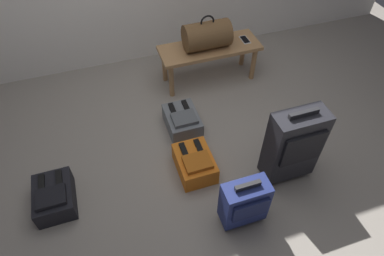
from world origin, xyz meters
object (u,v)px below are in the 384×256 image
Objects in this scene: duffel_bag_brown at (207,35)px; suitcase_upright_charcoal at (293,145)px; backpack_dark at (54,197)px; backpack_orange at (195,163)px; bench at (210,52)px; cell_phone at (245,40)px; backpack_grey at (182,121)px; suitcase_small_navy at (244,202)px.

duffel_bag_brown reaches higher than suitcase_upright_charcoal.
backpack_dark and backpack_orange have the same top height.
duffel_bag_brown is at bearing 65.92° from backpack_orange.
duffel_bag_brown is at bearing 98.27° from suitcase_upright_charcoal.
duffel_bag_brown is 1.94m from backpack_dark.
cell_phone is at bearing -0.99° from bench.
backpack_orange is (-0.89, -1.08, -0.31)m from cell_phone.
cell_phone reaches higher than backpack_dark.
duffel_bag_brown is 3.06× the size of cell_phone.
backpack_grey is (1.14, 0.45, 0.00)m from backpack_dark.
suitcase_small_navy is at bearing -23.73° from backpack_dark.
backpack_dark and backpack_grey have the same top height.
backpack_grey is (-0.63, 0.75, -0.27)m from suitcase_upright_charcoal.
suitcase_upright_charcoal reaches higher than backpack_orange.
suitcase_small_navy is at bearing -82.20° from backpack_grey.
suitcase_upright_charcoal is 1.88× the size of backpack_orange.
suitcase_small_navy is 0.57m from backpack_orange.
suitcase_small_navy is 1.21× the size of backpack_orange.
duffel_bag_brown is 1.16× the size of backpack_grey.
suitcase_small_navy is at bearing -70.83° from backpack_orange.
backpack_orange is at bearing 158.60° from suitcase_upright_charcoal.
backpack_grey is at bearing -145.03° from cell_phone.
cell_phone is at bearing 34.97° from backpack_grey.
backpack_grey is (-0.44, -0.60, -0.44)m from duffel_bag_brown.
suitcase_upright_charcoal reaches higher than backpack_dark.
duffel_bag_brown reaches higher than backpack_dark.
bench is 2.17× the size of suitcase_small_navy.
backpack_dark is (-1.77, 0.30, -0.27)m from suitcase_upright_charcoal.
backpack_dark is at bearing 156.27° from suitcase_small_navy.
suitcase_small_navy is 1.03m from backpack_grey.
backpack_orange is at bearing -115.64° from bench.
suitcase_small_navy reaches higher than bench.
suitcase_upright_charcoal is 1.56× the size of suitcase_small_navy.
duffel_bag_brown is at bearing 179.09° from cell_phone.
backpack_dark is (-1.28, 0.56, -0.15)m from suitcase_small_navy.
backpack_grey is at bearing 97.80° from suitcase_small_navy.
backpack_orange is (-0.18, 0.53, -0.15)m from suitcase_small_navy.
bench is at bearing 0.00° from duffel_bag_brown.
bench is 1.94m from backpack_dark.
bench is 1.40× the size of suitcase_upright_charcoal.
bench is at bearing 78.17° from suitcase_small_navy.
cell_phone is 0.38× the size of backpack_dark.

